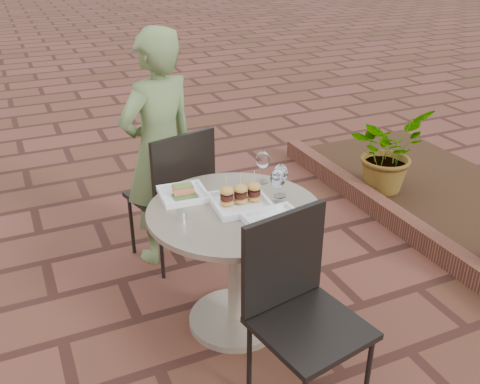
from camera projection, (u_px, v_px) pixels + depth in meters
name	position (u px, v px, depth m)	size (l,w,h in m)	color
ground	(206.00, 301.00, 3.21)	(60.00, 60.00, 0.00)	#582B22
cafe_table	(235.00, 250.00, 2.83)	(0.90, 0.90, 0.73)	gray
chair_far	(176.00, 187.00, 3.35)	(0.54, 0.54, 0.93)	black
chair_near	(297.00, 298.00, 2.35)	(0.51, 0.51, 0.93)	black
diner	(160.00, 150.00, 3.35)	(0.55, 0.36, 1.52)	#556A3A
plate_salmon	(183.00, 193.00, 2.84)	(0.26, 0.26, 0.07)	white
plate_sliders	(241.00, 198.00, 2.74)	(0.31, 0.31, 0.18)	white
plate_tuna	(277.00, 222.00, 2.57)	(0.29, 0.29, 0.03)	white
wine_glass_right	(278.00, 180.00, 2.71)	(0.08, 0.08, 0.19)	white
wine_glass_mid	(263.00, 161.00, 2.95)	(0.08, 0.08, 0.18)	white
wine_glass_far	(281.00, 174.00, 2.79)	(0.08, 0.08, 0.18)	white
steel_ramekin	(182.00, 215.00, 2.62)	(0.06, 0.06, 0.04)	silver
cutlery_set	(293.00, 220.00, 2.62)	(0.09, 0.20, 0.00)	silver
planter_curb	(391.00, 215.00, 4.01)	(0.12, 3.00, 0.15)	brown
mulch_bed	(460.00, 203.00, 4.29)	(1.30, 3.00, 0.06)	black
potted_plant_a	(387.00, 151.00, 4.30)	(0.61, 0.53, 0.68)	#33662D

